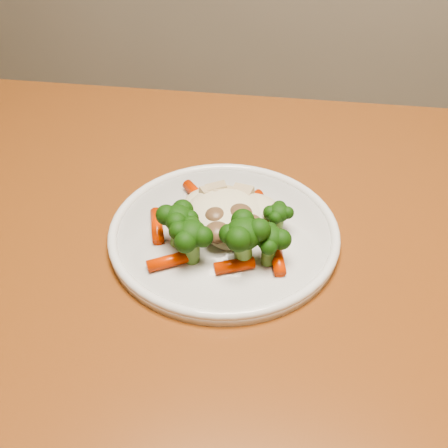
# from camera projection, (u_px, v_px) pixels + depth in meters

# --- Properties ---
(dining_table) EXTENTS (1.15, 0.79, 0.75)m
(dining_table) POSITION_uv_depth(u_px,v_px,m) (157.00, 333.00, 0.63)
(dining_table) COLOR brown
(dining_table) RESTS_ON ground
(plate) EXTENTS (0.24, 0.24, 0.01)m
(plate) POSITION_uv_depth(u_px,v_px,m) (224.00, 235.00, 0.59)
(plate) COLOR white
(plate) RESTS_ON dining_table
(meal) EXTENTS (0.15, 0.15, 0.05)m
(meal) POSITION_uv_depth(u_px,v_px,m) (226.00, 224.00, 0.56)
(meal) COLOR beige
(meal) RESTS_ON plate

